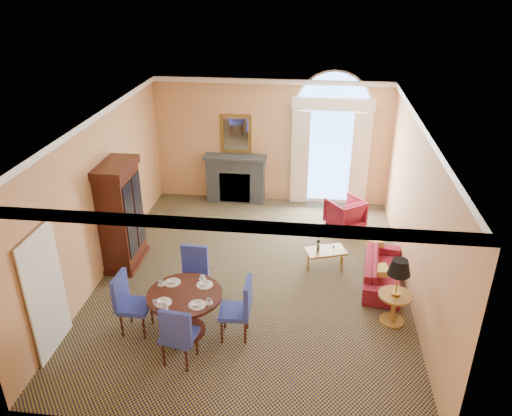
# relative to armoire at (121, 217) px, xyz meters

# --- Properties ---
(ground) EXTENTS (7.50, 7.50, 0.00)m
(ground) POSITION_rel_armoire_xyz_m (2.72, -0.23, -1.08)
(ground) COLOR #14123A
(ground) RESTS_ON ground
(room_envelope) EXTENTS (6.04, 7.52, 3.45)m
(room_envelope) POSITION_rel_armoire_xyz_m (2.69, 0.44, 1.43)
(room_envelope) COLOR tan
(room_envelope) RESTS_ON ground
(armoire) EXTENTS (0.64, 1.14, 2.23)m
(armoire) POSITION_rel_armoire_xyz_m (0.00, 0.00, 0.00)
(armoire) COLOR black
(armoire) RESTS_ON ground
(dining_table) EXTENTS (1.25, 1.25, 0.99)m
(dining_table) POSITION_rel_armoire_xyz_m (1.81, -2.03, -0.49)
(dining_table) COLOR black
(dining_table) RESTS_ON ground
(dining_chair_north) EXTENTS (0.64, 0.64, 1.11)m
(dining_chair_north) POSITION_rel_armoire_xyz_m (1.75, -1.13, -0.44)
(dining_chair_north) COLOR #2937A1
(dining_chair_north) RESTS_ON ground
(dining_chair_south) EXTENTS (0.58, 0.58, 1.11)m
(dining_chair_south) POSITION_rel_armoire_xyz_m (1.89, -2.81, -0.44)
(dining_chair_south) COLOR #2937A1
(dining_chair_south) RESTS_ON ground
(dining_chair_east) EXTENTS (0.52, 0.51, 1.11)m
(dining_chair_east) POSITION_rel_armoire_xyz_m (2.75, -2.02, -0.44)
(dining_chair_east) COLOR #2937A1
(dining_chair_east) RESTS_ON ground
(dining_chair_west) EXTENTS (0.53, 0.52, 1.11)m
(dining_chair_west) POSITION_rel_armoire_xyz_m (0.85, -2.09, -0.44)
(dining_chair_west) COLOR #2937A1
(dining_chair_west) RESTS_ON ground
(sofa) EXTENTS (0.91, 1.86, 0.52)m
(sofa) POSITION_rel_armoire_xyz_m (5.27, -0.11, -0.81)
(sofa) COLOR maroon
(sofa) RESTS_ON ground
(armchair) EXTENTS (1.07, 1.07, 0.70)m
(armchair) POSITION_rel_armoire_xyz_m (4.62, 2.20, -0.72)
(armchair) COLOR maroon
(armchair) RESTS_ON ground
(coffee_table) EXTENTS (0.91, 0.69, 0.73)m
(coffee_table) POSITION_rel_armoire_xyz_m (4.14, 0.29, -0.69)
(coffee_table) COLOR olive
(coffee_table) RESTS_ON ground
(side_table) EXTENTS (0.58, 0.58, 1.24)m
(side_table) POSITION_rel_armoire_xyz_m (5.32, -1.34, -0.27)
(side_table) COLOR olive
(side_table) RESTS_ON ground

